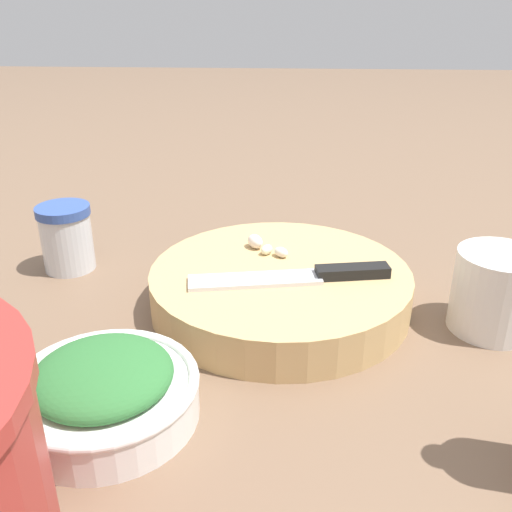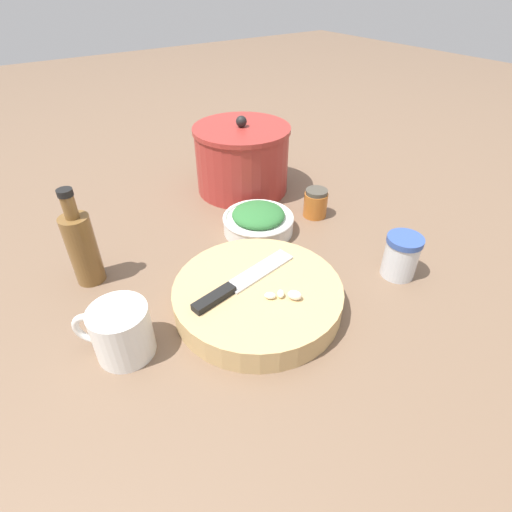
{
  "view_description": "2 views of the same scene",
  "coord_description": "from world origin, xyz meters",
  "px_view_note": "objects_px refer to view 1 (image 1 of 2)",
  "views": [
    {
      "loc": [
        -0.04,
        0.51,
        0.35
      ],
      "look_at": [
        -0.0,
        -0.05,
        0.09
      ],
      "focal_mm": 40.0,
      "sensor_mm": 36.0,
      "label": 1
    },
    {
      "loc": [
        -0.34,
        -0.54,
        0.52
      ],
      "look_at": [
        -0.0,
        -0.05,
        0.08
      ],
      "focal_mm": 28.0,
      "sensor_mm": 36.0,
      "label": 2
    }
  ],
  "objects_px": {
    "herb_bowl": "(104,390)",
    "cutting_board": "(280,288)",
    "spice_jar": "(67,238)",
    "coffee_mug": "(498,292)",
    "chef_knife": "(301,276)",
    "garlic_cloves": "(264,246)"
  },
  "relations": [
    {
      "from": "herb_bowl",
      "to": "garlic_cloves",
      "type": "bearing_deg",
      "value": -115.75
    },
    {
      "from": "chef_knife",
      "to": "coffee_mug",
      "type": "distance_m",
      "value": 0.22
    },
    {
      "from": "chef_knife",
      "to": "coffee_mug",
      "type": "xyz_separation_m",
      "value": [
        -0.22,
        0.02,
        -0.01
      ]
    },
    {
      "from": "spice_jar",
      "to": "cutting_board",
      "type": "bearing_deg",
      "value": 163.49
    },
    {
      "from": "spice_jar",
      "to": "coffee_mug",
      "type": "xyz_separation_m",
      "value": [
        -0.53,
        0.12,
        0.0
      ]
    },
    {
      "from": "chef_knife",
      "to": "coffee_mug",
      "type": "relative_size",
      "value": 2.08
    },
    {
      "from": "cutting_board",
      "to": "herb_bowl",
      "type": "height_order",
      "value": "herb_bowl"
    },
    {
      "from": "chef_knife",
      "to": "cutting_board",
      "type": "bearing_deg",
      "value": 36.45
    },
    {
      "from": "garlic_cloves",
      "to": "coffee_mug",
      "type": "xyz_separation_m",
      "value": [
        -0.26,
        0.09,
        -0.01
      ]
    },
    {
      "from": "chef_knife",
      "to": "herb_bowl",
      "type": "distance_m",
      "value": 0.26
    },
    {
      "from": "garlic_cloves",
      "to": "herb_bowl",
      "type": "bearing_deg",
      "value": 64.25
    },
    {
      "from": "chef_knife",
      "to": "coffee_mug",
      "type": "bearing_deg",
      "value": -103.96
    },
    {
      "from": "chef_knife",
      "to": "garlic_cloves",
      "type": "xyz_separation_m",
      "value": [
        0.05,
        -0.08,
        0.0
      ]
    },
    {
      "from": "spice_jar",
      "to": "coffee_mug",
      "type": "distance_m",
      "value": 0.55
    },
    {
      "from": "chef_knife",
      "to": "herb_bowl",
      "type": "relative_size",
      "value": 1.41
    },
    {
      "from": "coffee_mug",
      "to": "herb_bowl",
      "type": "bearing_deg",
      "value": 23.84
    },
    {
      "from": "herb_bowl",
      "to": "cutting_board",
      "type": "bearing_deg",
      "value": -125.38
    },
    {
      "from": "chef_knife",
      "to": "garlic_cloves",
      "type": "relative_size",
      "value": 3.99
    },
    {
      "from": "spice_jar",
      "to": "chef_knife",
      "type": "bearing_deg",
      "value": 160.93
    },
    {
      "from": "coffee_mug",
      "to": "cutting_board",
      "type": "bearing_deg",
      "value": -8.87
    },
    {
      "from": "garlic_cloves",
      "to": "herb_bowl",
      "type": "distance_m",
      "value": 0.29
    },
    {
      "from": "herb_bowl",
      "to": "spice_jar",
      "type": "height_order",
      "value": "spice_jar"
    }
  ]
}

